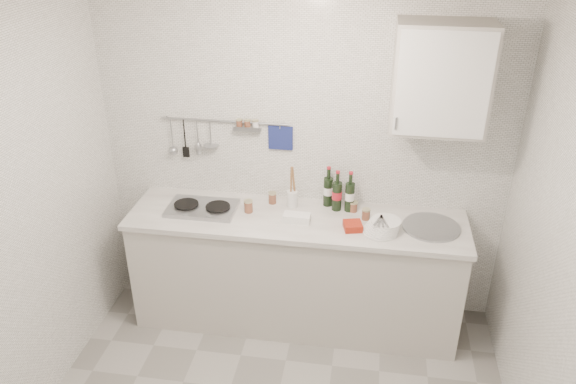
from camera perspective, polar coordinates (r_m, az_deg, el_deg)
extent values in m
plane|color=silver|center=(2.45, -2.74, 17.02)|extent=(3.00, 3.00, 0.00)
cube|color=silver|center=(4.16, 1.46, 3.41)|extent=(3.00, 0.02, 2.50)
cube|color=silver|center=(3.52, -27.00, -4.61)|extent=(0.02, 2.80, 2.50)
cube|color=silver|center=(3.08, 26.79, -9.32)|extent=(0.02, 2.80, 2.50)
cube|color=#B3ADA5|center=(4.30, 0.80, -8.12)|extent=(2.40, 0.60, 0.88)
cube|color=white|center=(4.05, 0.84, -2.83)|extent=(2.44, 0.64, 0.04)
cube|color=black|center=(4.56, 0.80, -11.97)|extent=(2.34, 0.52, 0.10)
cube|color=#93969B|center=(4.18, -8.71, -1.62)|extent=(0.50, 0.32, 0.03)
cylinder|color=black|center=(4.20, -10.30, -1.23)|extent=(0.18, 0.18, 0.01)
cylinder|color=black|center=(4.13, -7.14, -1.49)|extent=(0.18, 0.18, 0.01)
cylinder|color=#93969B|center=(4.04, 14.34, -3.48)|extent=(0.40, 0.40, 0.02)
cylinder|color=#93969B|center=(4.06, 14.25, -4.16)|extent=(0.34, 0.34, 0.10)
cylinder|color=#93969B|center=(4.13, -6.53, 7.15)|extent=(0.95, 0.02, 0.02)
cube|color=navy|center=(4.10, -0.76, 5.51)|extent=(0.18, 0.02, 0.18)
cube|color=#B3ADA5|center=(3.75, 15.26, 11.14)|extent=(0.60, 0.35, 0.70)
cube|color=white|center=(3.57, 15.50, 10.34)|extent=(0.56, 0.01, 0.66)
cylinder|color=#93969B|center=(3.62, 10.92, 6.87)|extent=(0.01, 0.01, 0.08)
cylinder|color=#436299|center=(4.17, -8.61, -1.78)|extent=(0.30, 0.30, 0.01)
cylinder|color=#436299|center=(4.17, -8.53, -1.60)|extent=(0.29, 0.29, 0.01)
cylinder|color=white|center=(3.91, 9.34, -3.97)|extent=(0.25, 0.25, 0.01)
cylinder|color=white|center=(3.91, 9.44, -3.80)|extent=(0.24, 0.24, 0.01)
cylinder|color=white|center=(3.91, 9.54, -3.62)|extent=(0.23, 0.23, 0.01)
cylinder|color=white|center=(3.90, 9.63, -3.45)|extent=(0.23, 0.23, 0.01)
cylinder|color=white|center=(3.90, 9.73, -3.27)|extent=(0.22, 0.22, 0.01)
cylinder|color=white|center=(3.90, 9.83, -3.09)|extent=(0.22, 0.22, 0.01)
cylinder|color=white|center=(3.89, 9.92, -2.92)|extent=(0.21, 0.21, 0.01)
cube|color=white|center=(3.98, 0.91, -2.64)|extent=(0.19, 0.10, 0.06)
cube|color=#B02E13|center=(3.91, 6.59, -3.45)|extent=(0.15, 0.15, 0.05)
cylinder|color=white|center=(4.16, 0.43, -0.69)|extent=(0.08, 0.08, 0.12)
cylinder|color=#93623A|center=(4.09, 0.57, 1.15)|extent=(0.04, 0.06, 0.24)
cylinder|color=#93623A|center=(4.11, 0.32, 1.11)|extent=(0.01, 0.04, 0.22)
cylinder|color=brown|center=(4.21, -1.60, -0.65)|extent=(0.06, 0.06, 0.08)
cylinder|color=tan|center=(4.19, -1.60, -0.11)|extent=(0.06, 0.06, 0.01)
cylinder|color=brown|center=(4.13, 6.63, -1.53)|extent=(0.06, 0.06, 0.07)
cylinder|color=tan|center=(4.11, 6.66, -1.06)|extent=(0.07, 0.07, 0.01)
cylinder|color=brown|center=(4.04, 7.92, -2.30)|extent=(0.06, 0.06, 0.07)
cylinder|color=tan|center=(4.02, 7.96, -1.80)|extent=(0.06, 0.06, 0.01)
cylinder|color=brown|center=(4.10, -4.04, -1.51)|extent=(0.06, 0.06, 0.08)
cylinder|color=tan|center=(4.08, -4.06, -0.93)|extent=(0.07, 0.07, 0.01)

